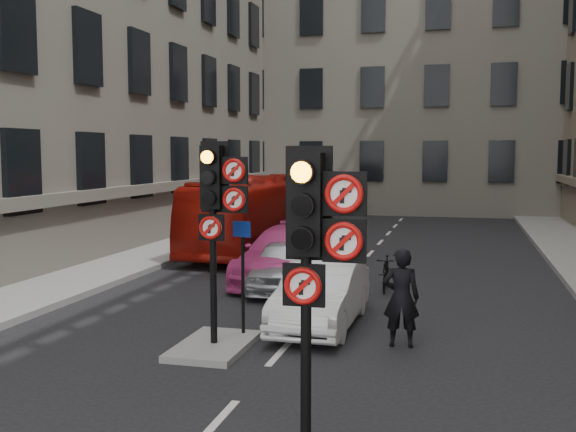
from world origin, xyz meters
The scene contains 12 objects.
pavement_left centered at (-7.20, 12.00, 0.08)m, with size 3.00×50.00×0.16m, color gray.
centre_island centered at (-1.20, 5.00, 0.06)m, with size 1.20×2.00×0.12m, color gray.
building_far centered at (0.00, 38.00, 10.00)m, with size 30.00×14.00×20.00m, color #665E56.
signal_near centered at (1.49, 0.99, 2.58)m, with size 0.91×0.40×3.58m.
signal_far centered at (-1.11, 4.99, 2.70)m, with size 0.91×0.40×3.58m.
car_silver centered at (-1.31, 10.39, 0.64)m, with size 1.52×3.77×1.28m, color #B7B9C0.
car_white centered at (0.34, 7.03, 0.65)m, with size 1.37×3.92×1.29m, color silver.
car_pink centered at (-1.52, 11.45, 0.73)m, with size 2.06×5.06×1.47m, color #CD3C87.
bus_red centered at (-3.94, 16.90, 1.34)m, with size 2.25×9.61×2.68m, color maroon.
motorcycle centered at (1.21, 10.86, 0.44)m, with size 0.42×1.48×0.89m, color black.
motorcyclist centered at (2.01, 6.00, 0.90)m, with size 0.66×0.43×1.80m, color black.
info_sign centered at (-0.90, 5.73, 1.48)m, with size 0.36×0.14×2.11m.
Camera 1 is at (3.01, -6.02, 3.51)m, focal length 42.00 mm.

